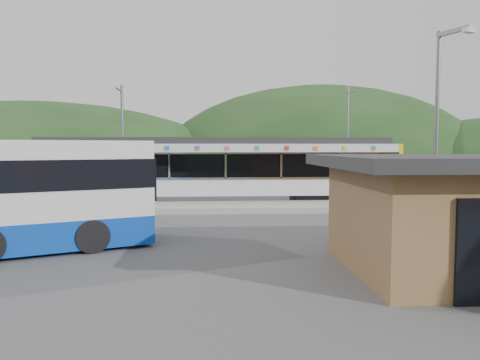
{
  "coord_description": "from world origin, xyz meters",
  "views": [
    {
      "loc": [
        -1.59,
        -20.5,
        3.21
      ],
      "look_at": [
        -0.26,
        1.0,
        1.7
      ],
      "focal_mm": 35.0,
      "sensor_mm": 36.0,
      "label": 1
    }
  ],
  "objects": [
    {
      "name": "train",
      "position": [
        -1.29,
        6.0,
        2.06
      ],
      "size": [
        20.44,
        3.01,
        3.74
      ],
      "color": "black",
      "rests_on": "ground"
    },
    {
      "name": "lamp_post",
      "position": [
        5.03,
        -7.2,
        3.91
      ],
      "size": [
        0.53,
        1.2,
        6.58
      ],
      "rotation": [
        0.0,
        0.0,
        0.39
      ],
      "color": "slate",
      "rests_on": "ground"
    },
    {
      "name": "ground",
      "position": [
        0.0,
        0.0,
        0.0
      ],
      "size": [
        120.0,
        120.0,
        0.0
      ],
      "primitive_type": "plane",
      "color": "#4C4C4F",
      "rests_on": "ground"
    },
    {
      "name": "platform",
      "position": [
        0.0,
        3.3,
        0.15
      ],
      "size": [
        26.0,
        3.2,
        0.3
      ],
      "primitive_type": "cube",
      "color": "#9E9E99",
      "rests_on": "ground"
    },
    {
      "name": "catenary_mast_east",
      "position": [
        7.0,
        8.56,
        3.65
      ],
      "size": [
        0.18,
        1.8,
        7.0
      ],
      "color": "slate",
      "rests_on": "ground"
    },
    {
      "name": "catenary_mast_west",
      "position": [
        -7.0,
        8.56,
        3.65
      ],
      "size": [
        0.18,
        1.8,
        7.0
      ],
      "color": "slate",
      "rests_on": "ground"
    },
    {
      "name": "yellow_line",
      "position": [
        0.0,
        2.0,
        0.3
      ],
      "size": [
        26.0,
        0.1,
        0.01
      ],
      "primitive_type": "cube",
      "color": "yellow",
      "rests_on": "platform"
    },
    {
      "name": "hills",
      "position": [
        6.19,
        5.29,
        0.0
      ],
      "size": [
        146.0,
        149.0,
        26.0
      ],
      "color": "#1E3D19",
      "rests_on": "ground"
    }
  ]
}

